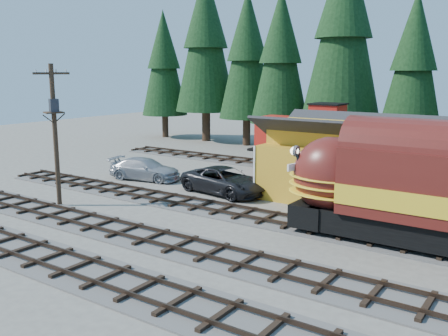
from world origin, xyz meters
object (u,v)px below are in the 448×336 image
Objects in this scene: depot at (365,155)px; caboose at (316,140)px; pickup_truck_a at (225,181)px; utility_pole at (55,126)px; pickup_truck_b at (145,169)px.

caboose is at bearing 131.36° from depot.
pickup_truck_a is (-1.71, -10.39, -1.65)m from caboose.
caboose is 20.37m from utility_pole.
caboose is at bearing -53.41° from pickup_truck_b.
depot is 1.53× the size of utility_pole.
utility_pole reaches higher than depot.
depot is at bearing 61.01° from utility_pole.
pickup_truck_b is (-0.85, 8.31, -3.99)m from utility_pole.
depot is 16.04m from pickup_truck_b.
depot is 2.05× the size of pickup_truck_a.
pickup_truck_a reaches higher than pickup_truck_b.
depot is 1.31× the size of caboose.
pickup_truck_b is at bearing 97.63° from pickup_truck_a.
depot is at bearing -61.73° from pickup_truck_a.
utility_pole is (-8.22, -18.50, 2.27)m from caboose.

